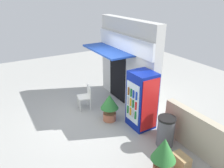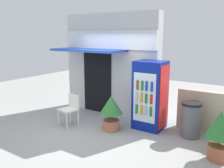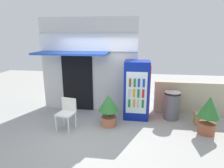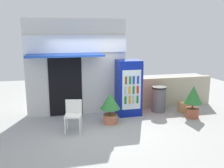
% 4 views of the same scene
% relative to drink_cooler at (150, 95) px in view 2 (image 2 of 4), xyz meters
% --- Properties ---
extents(ground, '(16.00, 16.00, 0.00)m').
position_rel_drink_cooler_xyz_m(ground, '(-1.22, -1.08, -0.90)').
color(ground, '#A3A39E').
extents(storefront_building, '(3.22, 1.25, 3.09)m').
position_rel_drink_cooler_xyz_m(storefront_building, '(-1.64, 0.52, 0.68)').
color(storefront_building, silver).
rests_on(storefront_building, ground).
extents(drink_cooler, '(0.77, 0.72, 1.80)m').
position_rel_drink_cooler_xyz_m(drink_cooler, '(0.00, 0.00, 0.00)').
color(drink_cooler, navy).
rests_on(drink_cooler, ground).
extents(plastic_chair, '(0.53, 0.51, 0.86)m').
position_rel_drink_cooler_xyz_m(plastic_chair, '(-1.89, -1.01, -0.39)').
color(plastic_chair, white).
rests_on(plastic_chair, ground).
extents(potted_plant_near_shop, '(0.59, 0.59, 0.92)m').
position_rel_drink_cooler_xyz_m(potted_plant_near_shop, '(-0.77, -0.68, -0.34)').
color(potted_plant_near_shop, '#BC6B4C').
rests_on(potted_plant_near_shop, ground).
extents(potted_plant_curbside, '(0.56, 0.56, 1.03)m').
position_rel_drink_cooler_xyz_m(potted_plant_curbside, '(1.87, -0.80, -0.28)').
color(potted_plant_curbside, '#995138').
rests_on(potted_plant_curbside, ground).
extents(trash_bin, '(0.49, 0.49, 0.87)m').
position_rel_drink_cooler_xyz_m(trash_bin, '(1.08, 0.02, -0.46)').
color(trash_bin, '#595960').
rests_on(trash_bin, ground).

